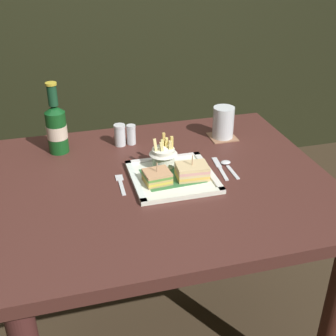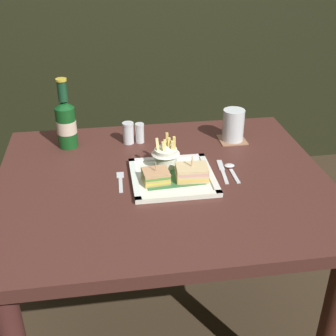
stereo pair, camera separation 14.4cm
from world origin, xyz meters
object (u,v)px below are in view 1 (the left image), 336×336
Objects in this scene: sandwich_half_left at (157,177)px; water_glass at (223,124)px; square_plate at (173,177)px; fork at (121,183)px; fries_cup at (163,154)px; knife at (220,167)px; pepper_shaker at (131,136)px; sandwich_half_right at (192,171)px; beer_bottle at (56,127)px; spoon at (227,165)px; dining_table at (164,212)px; salt_shaker at (120,136)px.

sandwich_half_left is 0.43m from water_glass.
fork is (-0.17, 0.01, -0.00)m from square_plate.
fries_cup is at bearing -147.36° from water_glass.
sandwich_half_left reaches higher than knife.
fries_cup is at bearing 98.95° from square_plate.
sandwich_half_left is 0.32m from pepper_shaker.
sandwich_half_right is at bearing -66.90° from pepper_shaker.
sandwich_half_left is (-0.06, -0.03, 0.02)m from square_plate.
beer_bottle is at bearing 152.49° from knife.
square_plate is at bearing -81.05° from fries_cup.
sandwich_half_left is at bearing -48.51° from beer_bottle.
sandwich_half_right is at bearing -155.26° from knife.
beer_bottle reaches higher than water_glass.
fries_cup is 0.68× the size of knife.
spoon is (0.03, 0.00, 0.00)m from knife.
sandwich_half_left is 0.54× the size of knife.
dining_table is 0.27m from spoon.
spoon is (0.37, 0.02, 0.00)m from fork.
water_glass reaches higher than sandwich_half_right.
salt_shaker is at bearing 141.43° from spoon.
fork is 0.37m from spoon.
pepper_shaker is at bearing 104.91° from square_plate.
sandwich_half_left is 0.11m from fries_cup.
fries_cup is (-0.01, 0.07, 0.05)m from square_plate.
sandwich_half_left is at bearing -19.03° from fork.
knife is (0.12, 0.05, -0.03)m from sandwich_half_right.
sandwich_half_left is at bearing -78.76° from salt_shaker.
beer_bottle is 0.59m from knife.
beer_bottle is (-0.40, 0.32, 0.06)m from sandwich_half_right.
square_plate is at bearing -75.09° from pepper_shaker.
spoon is (0.23, 0.03, 0.13)m from dining_table.
fork is at bearing -176.88° from spoon.
pepper_shaker reaches higher than spoon.
fork is 0.30m from pepper_shaker.
dining_table is 8.45× the size of fork.
fork is 0.79× the size of knife.
square_plate is at bearing -170.79° from spoon.
knife is (0.23, 0.05, -0.03)m from sandwich_half_left.
water_glass is (0.62, -0.04, -0.04)m from beer_bottle.
water_glass reaches higher than knife.
sandwich_half_right is at bearing -127.43° from water_glass.
fries_cup is 0.25m from salt_shaker.
square_plate is 0.17m from fork.
sandwich_half_left is at bearing -115.09° from fries_cup.
spoon is 0.38m from pepper_shaker.
water_glass is (0.28, 0.18, 0.00)m from fries_cup.
water_glass is 1.46× the size of salt_shaker.
water_glass is (0.27, 0.26, 0.05)m from square_plate.
sandwich_half_right reaches higher than fork.
sandwich_half_left is 0.12m from sandwich_half_right.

